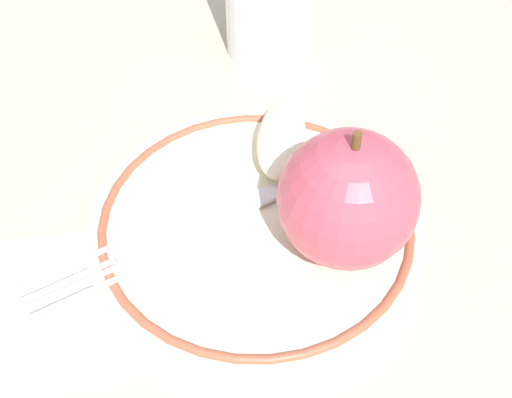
{
  "coord_description": "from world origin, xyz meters",
  "views": [
    {
      "loc": [
        -0.07,
        -0.26,
        0.37
      ],
      "look_at": [
        0.01,
        0.02,
        0.04
      ],
      "focal_mm": 50.0,
      "sensor_mm": 36.0,
      "label": 1
    }
  ],
  "objects_px": {
    "apple_slice_front": "(281,138)",
    "plate": "(256,227)",
    "fork": "(164,240)",
    "apple_red_whole": "(348,199)"
  },
  "relations": [
    {
      "from": "apple_slice_front",
      "to": "plate",
      "type": "bearing_deg",
      "value": 171.67
    },
    {
      "from": "fork",
      "to": "apple_slice_front",
      "type": "bearing_deg",
      "value": -163.37
    },
    {
      "from": "plate",
      "to": "apple_red_whole",
      "type": "bearing_deg",
      "value": -35.53
    },
    {
      "from": "apple_red_whole",
      "to": "fork",
      "type": "bearing_deg",
      "value": 163.69
    },
    {
      "from": "apple_red_whole",
      "to": "apple_slice_front",
      "type": "relative_size",
      "value": 1.25
    },
    {
      "from": "apple_red_whole",
      "to": "apple_slice_front",
      "type": "bearing_deg",
      "value": 98.02
    },
    {
      "from": "plate",
      "to": "apple_slice_front",
      "type": "xyz_separation_m",
      "value": [
        0.03,
        0.06,
        0.02
      ]
    },
    {
      "from": "plate",
      "to": "apple_red_whole",
      "type": "height_order",
      "value": "apple_red_whole"
    },
    {
      "from": "plate",
      "to": "apple_red_whole",
      "type": "distance_m",
      "value": 0.08
    },
    {
      "from": "plate",
      "to": "fork",
      "type": "distance_m",
      "value": 0.06
    }
  ]
}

